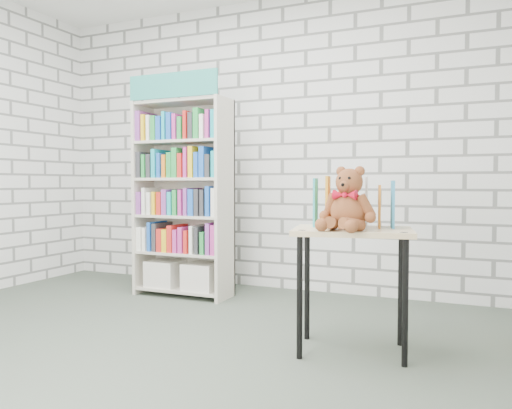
% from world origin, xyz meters
% --- Properties ---
extents(ground, '(4.50, 4.50, 0.00)m').
position_xyz_m(ground, '(0.00, 0.00, 0.00)').
color(ground, '#424C40').
rests_on(ground, ground).
extents(room_shell, '(4.52, 4.02, 2.81)m').
position_xyz_m(room_shell, '(0.00, 0.00, 1.78)').
color(room_shell, silver).
rests_on(room_shell, ground).
extents(bookshelf, '(0.88, 0.34, 1.98)m').
position_xyz_m(bookshelf, '(-0.48, 1.36, 0.90)').
color(bookshelf, beige).
rests_on(bookshelf, ground).
extents(display_table, '(0.78, 0.61, 0.75)m').
position_xyz_m(display_table, '(1.26, 0.45, 0.65)').
color(display_table, tan).
rests_on(display_table, ground).
extents(table_books, '(0.52, 0.30, 0.29)m').
position_xyz_m(table_books, '(1.24, 0.56, 0.90)').
color(table_books, '#2AA6B9').
rests_on(table_books, display_table).
extents(teddy_bear, '(0.34, 0.33, 0.37)m').
position_xyz_m(teddy_bear, '(1.26, 0.34, 0.90)').
color(teddy_bear, brown).
rests_on(teddy_bear, display_table).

